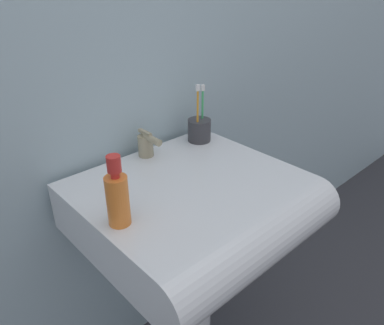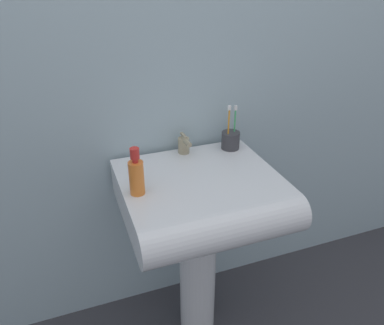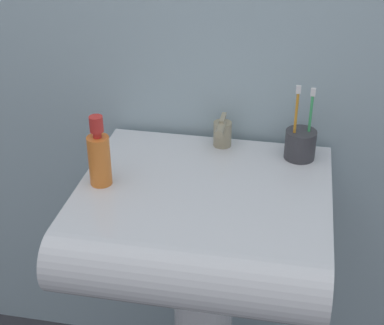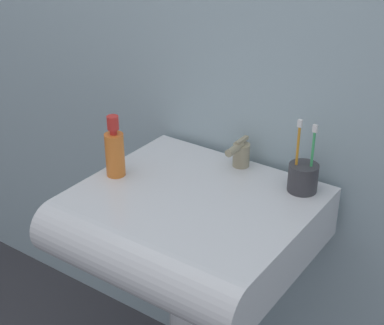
% 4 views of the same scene
% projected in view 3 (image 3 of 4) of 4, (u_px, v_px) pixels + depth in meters
% --- Properties ---
extents(sink_basin, '(0.60, 0.57, 0.14)m').
position_uv_depth(sink_basin, '(201.00, 222.00, 1.40)').
color(sink_basin, white).
rests_on(sink_basin, sink_pedestal).
extents(faucet, '(0.05, 0.10, 0.08)m').
position_uv_depth(faucet, '(222.00, 132.00, 1.56)').
color(faucet, tan).
rests_on(faucet, sink_basin).
extents(toothbrush_cup, '(0.08, 0.08, 0.20)m').
position_uv_depth(toothbrush_cup, '(300.00, 143.00, 1.51)').
color(toothbrush_cup, '#38383D').
rests_on(toothbrush_cup, sink_basin).
extents(soap_bottle, '(0.05, 0.05, 0.18)m').
position_uv_depth(soap_bottle, '(99.00, 157.00, 1.38)').
color(soap_bottle, orange).
rests_on(soap_bottle, sink_basin).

